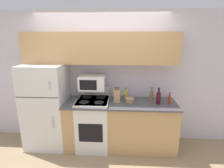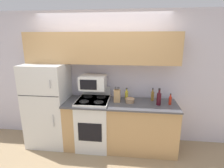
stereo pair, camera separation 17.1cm
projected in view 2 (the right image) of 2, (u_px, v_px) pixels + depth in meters
The scene contains 13 objects.
ground_plane at pixel (98, 155), 3.15m from camera, with size 12.00×12.00×0.00m, color tan.
wall_back at pixel (103, 78), 3.49m from camera, with size 8.00×0.05×2.55m.
lower_cabinets at pixel (120, 125), 3.30m from camera, with size 2.04×0.67×0.91m.
refrigerator at pixel (48, 105), 3.38m from camera, with size 0.76×0.68×1.59m.
upper_cabinets at pixel (101, 48), 3.15m from camera, with size 2.79×0.33×0.56m.
stove at pixel (94, 122), 3.33m from camera, with size 0.58×0.65×1.11m.
microwave at pixel (93, 82), 3.26m from camera, with size 0.47×0.37×0.26m.
knife_block at pixel (117, 96), 3.18m from camera, with size 0.11×0.10×0.29m.
bowl at pixel (130, 100), 3.16m from camera, with size 0.17×0.17×0.08m.
bottle_hot_sauce at pixel (170, 100), 3.06m from camera, with size 0.05×0.05×0.20m.
bottle_vinegar at pixel (152, 96), 3.25m from camera, with size 0.06×0.06×0.24m.
bottle_cooking_spray at pixel (127, 95), 3.33m from camera, with size 0.06×0.06×0.22m.
bottle_wine_red at pixel (159, 98), 3.03m from camera, with size 0.08×0.08×0.30m.
Camera 2 is at (0.57, -2.67, 2.04)m, focal length 28.00 mm.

